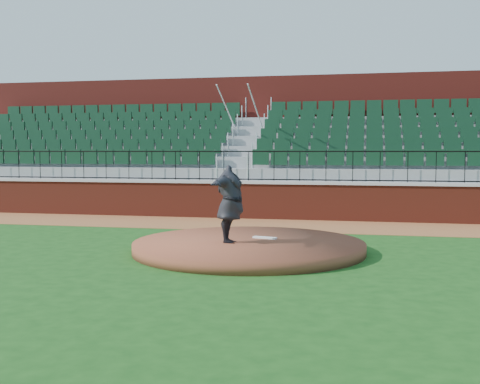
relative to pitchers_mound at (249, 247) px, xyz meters
name	(u,v)px	position (x,y,z in m)	size (l,w,h in m)	color
ground	(226,254)	(-0.45, -0.38, -0.12)	(90.00, 90.00, 0.00)	#154413
warning_track	(266,225)	(-0.45, 5.02, -0.12)	(34.00, 3.20, 0.01)	brown
field_wall	(274,201)	(-0.45, 6.62, 0.47)	(34.00, 0.35, 1.20)	maroon
wall_cap	(274,182)	(-0.45, 6.62, 1.12)	(34.00, 0.45, 0.10)	#B7B7B7
wall_railing	(274,166)	(-0.45, 6.62, 1.67)	(34.00, 0.05, 1.00)	black
seating_stands	(285,151)	(-0.45, 9.34, 2.18)	(34.00, 5.10, 4.60)	gray
concourse_wall	(294,141)	(-0.45, 12.14, 2.62)	(34.00, 0.50, 5.50)	maroon
pitchers_mound	(249,247)	(0.00, 0.00, 0.00)	(5.30, 5.30, 0.25)	brown
pitching_rubber	(265,238)	(0.29, 0.49, 0.14)	(0.57, 0.14, 0.04)	white
pitcher	(230,204)	(-0.37, -0.30, 1.00)	(2.16, 0.59, 1.76)	black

